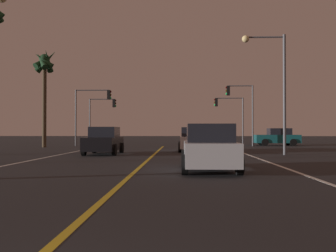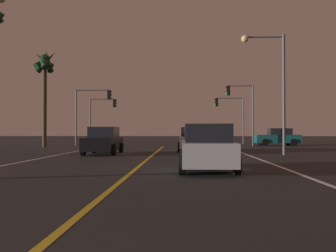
% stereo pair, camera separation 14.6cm
% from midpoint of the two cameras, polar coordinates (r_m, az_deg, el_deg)
% --- Properties ---
extents(lane_edge_right, '(0.16, 39.41, 0.01)m').
position_cam_midpoint_polar(lane_edge_right, '(15.62, 16.95, -6.05)').
color(lane_edge_right, silver).
rests_on(lane_edge_right, ground).
extents(lane_edge_left, '(0.16, 39.41, 0.01)m').
position_cam_midpoint_polar(lane_edge_left, '(16.82, -24.37, -5.63)').
color(lane_edge_left, silver).
rests_on(lane_edge_left, ground).
extents(lane_center_divider, '(0.16, 39.41, 0.01)m').
position_cam_midpoint_polar(lane_center_divider, '(15.19, -4.52, -6.23)').
color(lane_center_divider, gold).
rests_on(lane_center_divider, ground).
extents(car_lead_same_lane, '(2.02, 4.30, 1.70)m').
position_cam_midpoint_polar(car_lead_same_lane, '(13.61, 6.04, -3.42)').
color(car_lead_same_lane, black).
rests_on(car_lead_same_lane, ground).
extents(car_ahead_far, '(2.02, 4.30, 1.70)m').
position_cam_midpoint_polar(car_ahead_far, '(26.26, 3.67, -2.12)').
color(car_ahead_far, black).
rests_on(car_ahead_far, ground).
extents(car_oncoming, '(2.02, 4.30, 1.70)m').
position_cam_midpoint_polar(car_oncoming, '(23.45, -9.99, -2.28)').
color(car_oncoming, black).
rests_on(car_oncoming, ground).
extents(car_crossing_side, '(4.30, 2.02, 1.70)m').
position_cam_midpoint_polar(car_crossing_side, '(38.12, 16.35, -1.66)').
color(car_crossing_side, black).
rests_on(car_crossing_side, ground).
extents(traffic_light_near_right, '(2.62, 0.36, 5.76)m').
position_cam_midpoint_polar(traffic_light_near_right, '(35.77, 10.92, 3.72)').
color(traffic_light_near_right, '#4C4C51').
rests_on(traffic_light_near_right, ground).
extents(traffic_light_near_left, '(3.52, 0.36, 5.40)m').
position_cam_midpoint_polar(traffic_light_near_left, '(36.33, -11.56, 3.35)').
color(traffic_light_near_left, '#4C4C51').
rests_on(traffic_light_near_left, ground).
extents(traffic_light_far_right, '(3.22, 0.36, 5.08)m').
position_cam_midpoint_polar(traffic_light_far_right, '(41.13, 9.20, 2.54)').
color(traffic_light_far_right, '#4C4C51').
rests_on(traffic_light_far_right, ground).
extents(traffic_light_far_left, '(3.03, 0.36, 5.01)m').
position_cam_midpoint_polar(traffic_light_far_left, '(41.71, -10.08, 2.41)').
color(traffic_light_far_left, '#4C4C51').
rests_on(traffic_light_far_left, ground).
extents(street_lamp_right_far, '(2.65, 0.44, 7.31)m').
position_cam_midpoint_polar(street_lamp_right_far, '(23.57, 15.74, 7.28)').
color(street_lamp_right_far, '#4C4C51').
rests_on(street_lamp_right_far, ground).
extents(palm_tree_left_far, '(2.19, 2.14, 8.68)m').
position_cam_midpoint_polar(palm_tree_left_far, '(34.84, -18.58, 8.28)').
color(palm_tree_left_far, '#473826').
rests_on(palm_tree_left_far, ground).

